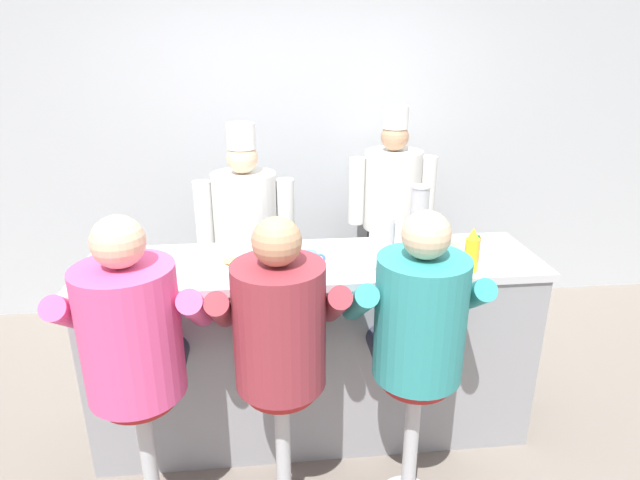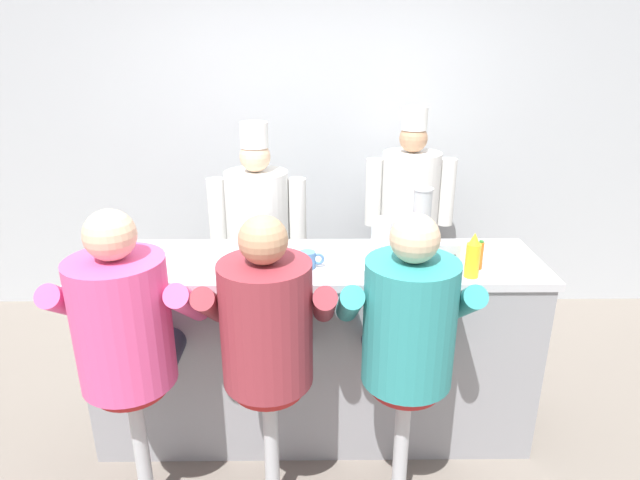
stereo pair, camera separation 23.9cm
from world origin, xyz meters
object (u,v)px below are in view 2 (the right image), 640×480
Objects in this scene: napkin_dispenser_chrome at (445,257)px; cook_in_whites_far at (409,211)px; cereal_bowl at (362,270)px; cook_in_whites_near at (258,235)px; diner_seated_maroon at (268,330)px; mustard_bottle_yellow at (473,257)px; diner_seated_pink at (127,328)px; coffee_mug_blue at (308,260)px; hot_sauce_bottle_orange at (480,255)px; ketchup_bottle_red at (411,250)px; breakfast_plate at (234,261)px; water_pitcher_clear at (384,239)px; cup_stack_steel at (421,226)px; diner_seated_teal at (407,328)px.

cook_in_whites_far reaches higher than napkin_dispenser_chrome.
cook_in_whites_near is at bearing 121.64° from cereal_bowl.
diner_seated_maroon is (-0.42, -0.36, -0.11)m from cereal_bowl.
mustard_bottle_yellow is 0.15× the size of diner_seated_maroon.
cereal_bowl is at bearing 19.62° from diner_seated_pink.
coffee_mug_blue reaches higher than cereal_bowl.
hot_sauce_bottle_orange is 0.09× the size of cook_in_whites_near.
hot_sauce_bottle_orange is (0.35, 0.06, -0.05)m from ketchup_bottle_red.
breakfast_plate is 1.71× the size of cereal_bowl.
mustard_bottle_yellow is at bearing -35.02° from napkin_dispenser_chrome.
coffee_mug_blue is 0.88× the size of napkin_dispenser_chrome.
ketchup_bottle_red is at bearing -166.77° from napkin_dispenser_chrome.
cereal_bowl reaches higher than breakfast_plate.
diner_seated_pink is (-1.25, -0.38, -0.19)m from ketchup_bottle_red.
cook_in_whites_far is at bearing 48.79° from breakfast_plate.
cereal_bowl is (-0.58, -0.07, -0.05)m from hot_sauce_bottle_orange.
coffee_mug_blue is 0.89m from diner_seated_pink.
mustard_bottle_yellow is 0.12m from hot_sauce_bottle_orange.
diner_seated_pink is (-1.14, -0.58, -0.18)m from water_pitcher_clear.
cereal_bowl is at bearing -172.90° from hot_sauce_bottle_orange.
cup_stack_steel reaches higher than ketchup_bottle_red.
hot_sauce_bottle_orange is 1.04× the size of napkin_dispenser_chrome.
ketchup_bottle_red reaches higher than hot_sauce_bottle_orange.
diner_seated_teal reaches higher than mustard_bottle_yellow.
cook_in_whites_near is (-0.17, 1.32, -0.05)m from diner_seated_maroon.
napkin_dispenser_chrome is at bearing 7.99° from cereal_bowl.
diner_seated_pink is (-0.76, -0.46, -0.12)m from coffee_mug_blue.
mustard_bottle_yellow is 1.67× the size of cereal_bowl.
cup_stack_steel is 1.44m from diner_seated_pink.
diner_seated_pink is 1.02× the size of diner_seated_maroon.
diner_seated_pink is (-1.01, -0.36, -0.10)m from cereal_bowl.
water_pitcher_clear is at bearing -106.06° from cook_in_whites_far.
hot_sauce_bottle_orange is 1.18× the size of coffee_mug_blue.
cook_in_whites_near reaches higher than ketchup_bottle_red.
diner_seated_teal is 1.79m from cook_in_whites_far.
coffee_mug_blue is (-0.84, 0.02, -0.03)m from hot_sauce_bottle_orange.
diner_seated_pink reaches higher than mustard_bottle_yellow.
cup_stack_steel is (-0.21, 0.19, 0.09)m from mustard_bottle_yellow.
cook_in_whites_far reaches higher than breakfast_plate.
mustard_bottle_yellow is at bearing 44.14° from diner_seated_teal.
diner_seated_maroon is (0.21, -0.51, -0.10)m from breakfast_plate.
napkin_dispenser_chrome is 0.95m from diner_seated_maroon.
hot_sauce_bottle_orange is at bearing 23.36° from diner_seated_maroon.
diner_seated_teal is at bearing -99.75° from cook_in_whites_far.
napkin_dispenser_chrome is 0.51m from diner_seated_teal.
hot_sauce_bottle_orange is 0.32m from cup_stack_steel.
water_pitcher_clear is 1.59× the size of cereal_bowl.
mustard_bottle_yellow reaches higher than napkin_dispenser_chrome.
diner_seated_maroon is at bearing -159.97° from mustard_bottle_yellow.
mustard_bottle_yellow reaches higher than hot_sauce_bottle_orange.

